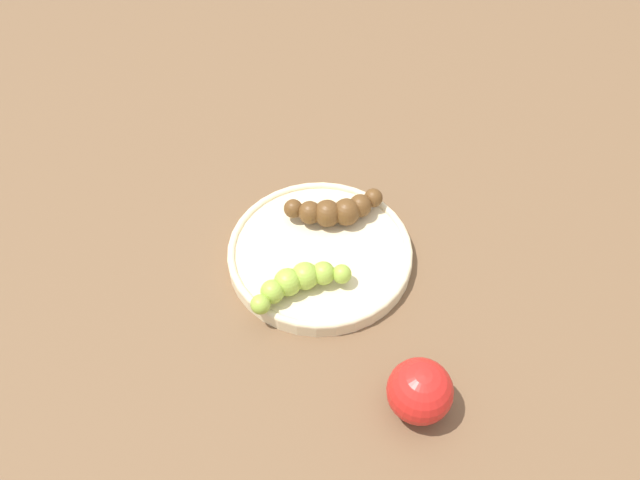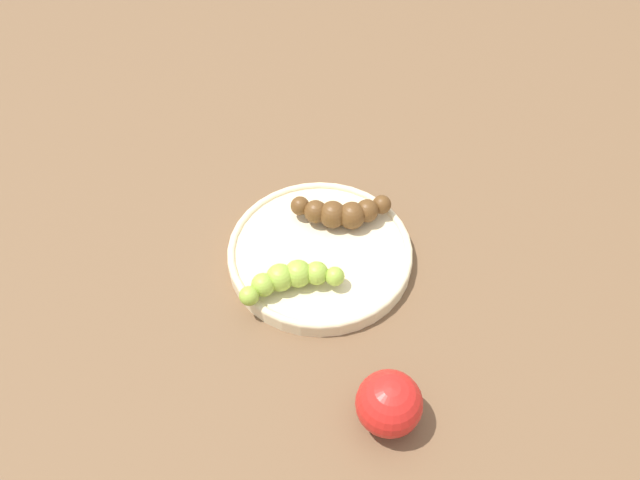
% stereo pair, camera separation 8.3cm
% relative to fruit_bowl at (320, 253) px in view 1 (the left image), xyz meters
% --- Properties ---
extents(ground_plane, '(2.40, 2.40, 0.00)m').
position_rel_fruit_bowl_xyz_m(ground_plane, '(0.00, 0.00, -0.01)').
color(ground_plane, brown).
extents(fruit_bowl, '(0.24, 0.24, 0.02)m').
position_rel_fruit_bowl_xyz_m(fruit_bowl, '(0.00, 0.00, 0.00)').
color(fruit_bowl, beige).
rests_on(fruit_bowl, ground_plane).
extents(banana_overripe, '(0.10, 0.10, 0.04)m').
position_rel_fruit_bowl_xyz_m(banana_overripe, '(0.05, 0.01, 0.03)').
color(banana_overripe, '#593819').
rests_on(banana_overripe, fruit_bowl).
extents(banana_green, '(0.12, 0.08, 0.03)m').
position_rel_fruit_bowl_xyz_m(banana_green, '(-0.07, -0.02, 0.02)').
color(banana_green, '#8CAD38').
rests_on(banana_green, fruit_bowl).
extents(apple_red, '(0.07, 0.07, 0.07)m').
position_rel_fruit_bowl_xyz_m(apple_red, '(-0.11, -0.21, 0.02)').
color(apple_red, red).
rests_on(apple_red, ground_plane).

